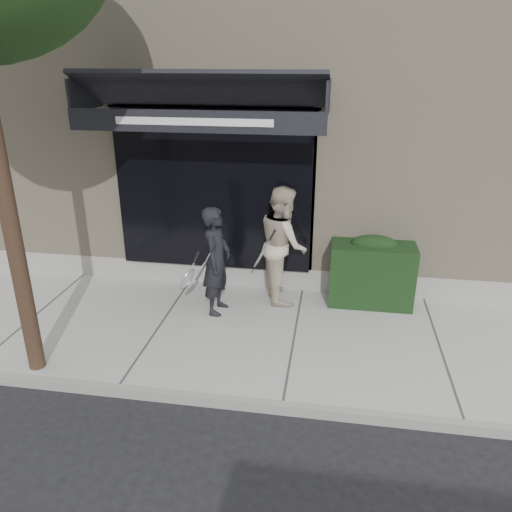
# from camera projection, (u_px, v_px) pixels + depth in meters

# --- Properties ---
(ground) EXTENTS (80.00, 80.00, 0.00)m
(ground) POSITION_uv_depth(u_px,v_px,m) (294.00, 342.00, 7.18)
(ground) COLOR black
(ground) RESTS_ON ground
(sidewalk) EXTENTS (20.00, 3.00, 0.12)m
(sidewalk) POSITION_uv_depth(u_px,v_px,m) (294.00, 339.00, 7.16)
(sidewalk) COLOR #9C9D98
(sidewalk) RESTS_ON ground
(curb) EXTENTS (20.00, 0.10, 0.14)m
(curb) POSITION_uv_depth(u_px,v_px,m) (282.00, 408.00, 5.74)
(curb) COLOR gray
(curb) RESTS_ON ground
(building_facade) EXTENTS (14.30, 8.04, 5.64)m
(building_facade) POSITION_uv_depth(u_px,v_px,m) (318.00, 111.00, 10.71)
(building_facade) COLOR tan
(building_facade) RESTS_ON ground
(hedge) EXTENTS (1.30, 0.70, 1.14)m
(hedge) POSITION_uv_depth(u_px,v_px,m) (372.00, 271.00, 7.92)
(hedge) COLOR black
(hedge) RESTS_ON sidewalk
(pedestrian_front) EXTENTS (0.70, 0.89, 1.68)m
(pedestrian_front) POSITION_uv_depth(u_px,v_px,m) (216.00, 261.00, 7.51)
(pedestrian_front) COLOR black
(pedestrian_front) RESTS_ON sidewalk
(pedestrian_back) EXTENTS (0.96, 1.08, 1.87)m
(pedestrian_back) POSITION_uv_depth(u_px,v_px,m) (283.00, 244.00, 7.94)
(pedestrian_back) COLOR beige
(pedestrian_back) RESTS_ON sidewalk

